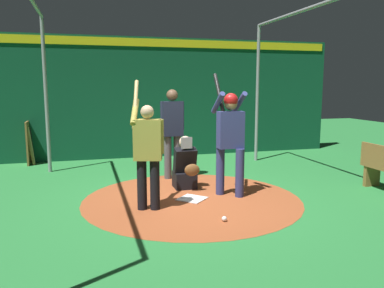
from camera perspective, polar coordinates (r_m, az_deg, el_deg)
ground_plane at (r=6.62m, az=0.00°, el=-8.16°), size 26.33×26.33×0.00m
dirt_circle at (r=6.62m, az=0.00°, el=-8.13°), size 3.68×3.68×0.01m
home_plate at (r=6.62m, az=0.00°, el=-8.06°), size 0.59×0.59×0.01m
batter at (r=6.66m, az=5.62°, el=1.49°), size 0.68×0.49×2.12m
catcher at (r=7.21m, az=-0.99°, el=-3.52°), size 0.58×0.40×0.99m
umpire at (r=7.90m, az=-2.91°, el=2.29°), size 0.23×0.49×1.83m
visitor at (r=5.94m, az=-6.57°, el=-0.87°), size 0.62×0.51×2.00m
back_wall at (r=10.43m, az=-6.15°, el=6.83°), size 0.22×10.33×3.15m
cage_frame at (r=6.35m, az=0.00°, el=12.57°), size 5.85×5.07×3.40m
bat_rack at (r=10.23m, az=-22.83°, el=0.02°), size 0.58×0.21×1.05m
baseball_0 at (r=5.60m, az=4.78°, el=-10.91°), size 0.07×0.07×0.07m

